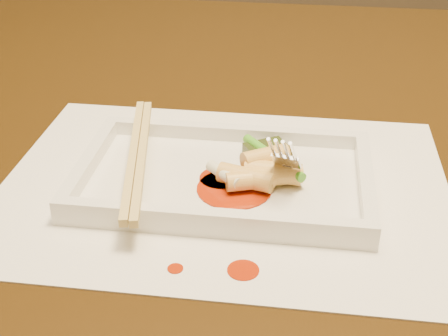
# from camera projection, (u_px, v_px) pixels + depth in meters

# --- Properties ---
(table) EXTENTS (1.40, 0.90, 0.75)m
(table) POSITION_uv_depth(u_px,v_px,m) (164.00, 189.00, 0.75)
(table) COLOR black
(table) RESTS_ON ground
(placemat) EXTENTS (0.40, 0.30, 0.00)m
(placemat) POSITION_uv_depth(u_px,v_px,m) (224.00, 186.00, 0.56)
(placemat) COLOR white
(placemat) RESTS_ON table
(sauce_splatter_a) EXTENTS (0.02, 0.02, 0.00)m
(sauce_splatter_a) POSITION_uv_depth(u_px,v_px,m) (243.00, 270.00, 0.46)
(sauce_splatter_a) COLOR #A72404
(sauce_splatter_a) RESTS_ON placemat
(sauce_splatter_b) EXTENTS (0.01, 0.01, 0.00)m
(sauce_splatter_b) POSITION_uv_depth(u_px,v_px,m) (175.00, 269.00, 0.46)
(sauce_splatter_b) COLOR #A72404
(sauce_splatter_b) RESTS_ON placemat
(plate_base) EXTENTS (0.26, 0.16, 0.01)m
(plate_base) POSITION_uv_depth(u_px,v_px,m) (224.00, 181.00, 0.56)
(plate_base) COLOR white
(plate_base) RESTS_ON placemat
(plate_rim_far) EXTENTS (0.26, 0.01, 0.01)m
(plate_rim_far) POSITION_uv_depth(u_px,v_px,m) (234.00, 133.00, 0.62)
(plate_rim_far) COLOR white
(plate_rim_far) RESTS_ON plate_base
(plate_rim_near) EXTENTS (0.26, 0.01, 0.01)m
(plate_rim_near) POSITION_uv_depth(u_px,v_px,m) (211.00, 219.00, 0.49)
(plate_rim_near) COLOR white
(plate_rim_near) RESTS_ON plate_base
(plate_rim_left) EXTENTS (0.01, 0.14, 0.01)m
(plate_rim_left) POSITION_uv_depth(u_px,v_px,m) (89.00, 161.00, 0.57)
(plate_rim_left) COLOR white
(plate_rim_left) RESTS_ON plate_base
(plate_rim_right) EXTENTS (0.01, 0.14, 0.01)m
(plate_rim_right) POSITION_uv_depth(u_px,v_px,m) (366.00, 181.00, 0.54)
(plate_rim_right) COLOR white
(plate_rim_right) RESTS_ON plate_base
(veg_piece) EXTENTS (0.05, 0.04, 0.01)m
(veg_piece) POSITION_uv_depth(u_px,v_px,m) (267.00, 151.00, 0.58)
(veg_piece) COLOR black
(veg_piece) RESTS_ON plate_base
(scallion_white) EXTENTS (0.04, 0.03, 0.01)m
(scallion_white) POSITION_uv_depth(u_px,v_px,m) (224.00, 174.00, 0.54)
(scallion_white) COLOR #EAEACC
(scallion_white) RESTS_ON plate_base
(scallion_green) EXTENTS (0.06, 0.07, 0.01)m
(scallion_green) POSITION_uv_depth(u_px,v_px,m) (273.00, 157.00, 0.56)
(scallion_green) COLOR #3B9918
(scallion_green) RESTS_ON plate_base
(chopstick_a) EXTENTS (0.05, 0.21, 0.01)m
(chopstick_a) POSITION_uv_depth(u_px,v_px,m) (133.00, 154.00, 0.56)
(chopstick_a) COLOR #D3B769
(chopstick_a) RESTS_ON plate_rim_near
(chopstick_b) EXTENTS (0.05, 0.21, 0.01)m
(chopstick_b) POSITION_uv_depth(u_px,v_px,m) (142.00, 155.00, 0.56)
(chopstick_b) COLOR #D3B769
(chopstick_b) RESTS_ON plate_rim_near
(fork) EXTENTS (0.09, 0.10, 0.14)m
(fork) POSITION_uv_depth(u_px,v_px,m) (309.00, 98.00, 0.53)
(fork) COLOR silver
(fork) RESTS_ON plate_base
(sauce_blob_0) EXTENTS (0.04, 0.04, 0.00)m
(sauce_blob_0) POSITION_uv_depth(u_px,v_px,m) (221.00, 178.00, 0.55)
(sauce_blob_0) COLOR #A72404
(sauce_blob_0) RESTS_ON plate_base
(sauce_blob_1) EXTENTS (0.07, 0.07, 0.00)m
(sauce_blob_1) POSITION_uv_depth(u_px,v_px,m) (234.00, 189.00, 0.54)
(sauce_blob_1) COLOR #A72404
(sauce_blob_1) RESTS_ON plate_base
(rice_cake_0) EXTENTS (0.05, 0.02, 0.02)m
(rice_cake_0) POSITION_uv_depth(u_px,v_px,m) (273.00, 172.00, 0.54)
(rice_cake_0) COLOR #F5D472
(rice_cake_0) RESTS_ON plate_base
(rice_cake_1) EXTENTS (0.05, 0.03, 0.02)m
(rice_cake_1) POSITION_uv_depth(u_px,v_px,m) (246.00, 178.00, 0.54)
(rice_cake_1) COLOR #F5D472
(rice_cake_1) RESTS_ON plate_base
(rice_cake_2) EXTENTS (0.05, 0.04, 0.02)m
(rice_cake_2) POSITION_uv_depth(u_px,v_px,m) (265.00, 157.00, 0.55)
(rice_cake_2) COLOR #F5D472
(rice_cake_2) RESTS_ON plate_base
(rice_cake_3) EXTENTS (0.05, 0.03, 0.02)m
(rice_cake_3) POSITION_uv_depth(u_px,v_px,m) (277.00, 176.00, 0.54)
(rice_cake_3) COLOR #F5D472
(rice_cake_3) RESTS_ON plate_base
(rice_cake_4) EXTENTS (0.04, 0.03, 0.02)m
(rice_cake_4) POSITION_uv_depth(u_px,v_px,m) (250.00, 180.00, 0.53)
(rice_cake_4) COLOR #F5D472
(rice_cake_4) RESTS_ON plate_base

